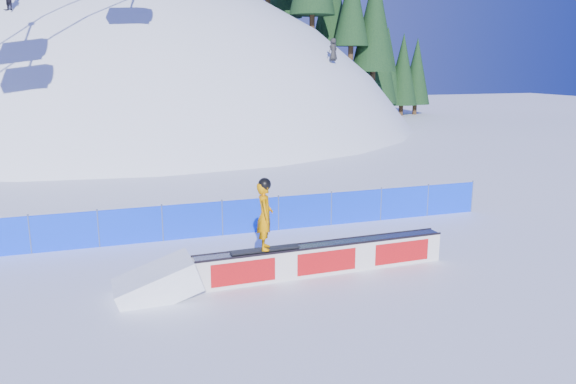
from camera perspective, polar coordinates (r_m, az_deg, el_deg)
name	(u,v)px	position (r m, az deg, el deg)	size (l,w,h in m)	color
ground	(221,287)	(15.01, -6.84, -9.59)	(160.00, 160.00, 0.00)	white
snow_hill	(142,301)	(60.53, -14.61, -10.63)	(64.00, 64.00, 64.00)	white
treeline	(354,21)	(60.97, 6.74, 16.88)	(20.03, 12.32, 20.67)	#372516
safety_fence	(193,221)	(19.02, -9.64, -2.90)	(22.05, 0.05, 1.30)	#0833F3
rail_box	(323,258)	(15.75, 3.62, -6.75)	(7.31, 0.73, 0.88)	silver
snow_ramp	(158,296)	(14.79, -13.10, -10.21)	(2.03, 1.35, 0.76)	white
snowboarder	(265,215)	(14.75, -2.37, -2.36)	(1.89, 0.75, 1.96)	black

